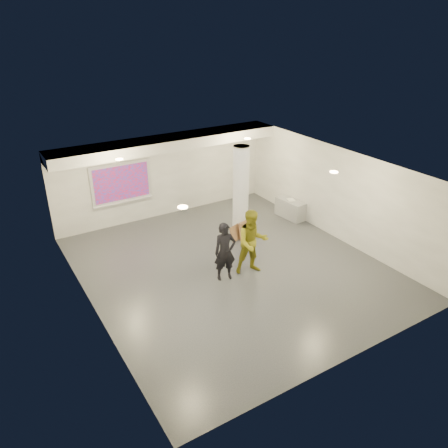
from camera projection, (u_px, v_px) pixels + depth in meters
floor at (231, 267)px, 12.77m from camera, size 8.00×9.00×0.01m
ceiling at (232, 170)px, 11.47m from camera, size 8.00×9.00×0.01m
wall_back at (164, 175)px, 15.58m from camera, size 8.00×0.01×3.00m
wall_front at (353, 303)px, 8.67m from camera, size 8.00×0.01×3.00m
wall_left at (88, 259)px, 10.24m from camera, size 0.01×9.00×3.00m
wall_right at (336, 193)px, 14.01m from camera, size 0.01×9.00×3.00m
soffit_band at (169, 143)px, 14.59m from camera, size 8.00×1.10×0.36m
downlight_nw at (119, 159)px, 12.37m from camera, size 0.22×0.22×0.02m
downlight_ne at (247, 139)px, 14.44m from camera, size 0.22×0.22×0.02m
downlight_sw at (183, 207)px, 9.29m from camera, size 0.22×0.22×0.02m
downlight_se at (334, 172)px, 11.37m from camera, size 0.22×0.22×0.02m
column at (241, 191)px, 14.21m from camera, size 0.52×0.52×3.00m
projection_screen at (121, 183)px, 14.78m from camera, size 2.10×0.13×1.42m
credenza at (290, 209)px, 15.81m from camera, size 0.59×1.19×0.67m
papers_stack at (291, 200)px, 15.68m from camera, size 0.31×0.35×0.02m
cardboard_back at (246, 229)px, 14.33m from camera, size 0.58×0.24×0.63m
cardboard_front at (236, 233)px, 14.25m from camera, size 0.50×0.36×0.49m
woman at (225, 252)px, 11.90m from camera, size 0.69×0.54×1.68m
man at (252, 242)px, 12.18m from camera, size 1.08×0.94×1.90m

